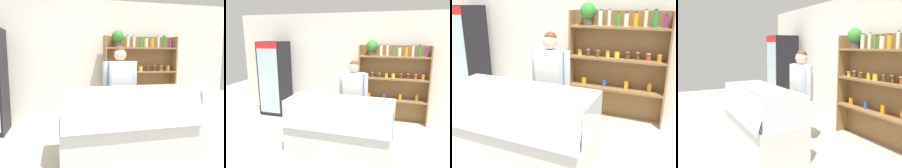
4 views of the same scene
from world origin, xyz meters
The scene contains 6 objects.
ground_plane centered at (0.00, 0.00, 0.00)m, with size 12.00×12.00×0.00m, color beige.
back_wall centered at (0.00, 2.00, 1.35)m, with size 6.80×0.10×2.70m, color white.
drinks_fridge centered at (-2.10, 1.46, 0.99)m, with size 0.66×0.67×1.97m.
shelving_unit centered at (0.97, 1.72, 1.14)m, with size 1.67×0.29×2.02m.
deli_display_case centered at (0.19, -0.07, 0.31)m, with size 1.95×0.81×1.01m.
shop_clerk centered at (0.27, 0.66, 0.96)m, with size 0.61×0.25×1.63m.
Camera 4 is at (4.04, -1.55, 1.68)m, focal length 40.00 mm.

